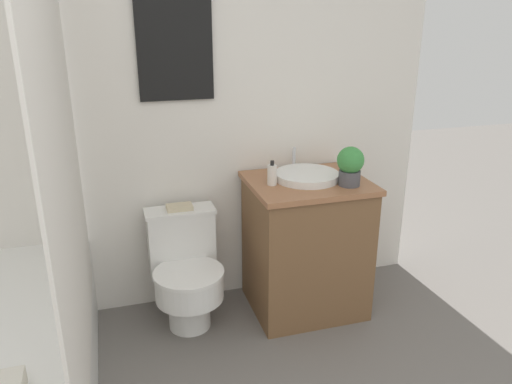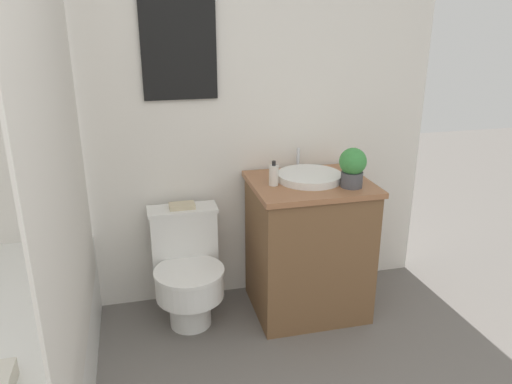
{
  "view_description": "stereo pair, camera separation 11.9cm",
  "coord_description": "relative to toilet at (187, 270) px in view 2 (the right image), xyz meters",
  "views": [
    {
      "loc": [
        -0.32,
        -0.37,
        1.67
      ],
      "look_at": [
        0.36,
        1.9,
        0.82
      ],
      "focal_mm": 35.0,
      "sensor_mm": 36.0,
      "label": 1
    },
    {
      "loc": [
        -0.2,
        -0.4,
        1.67
      ],
      "look_at": [
        0.36,
        1.9,
        0.82
      ],
      "focal_mm": 35.0,
      "sensor_mm": 36.0,
      "label": 2
    }
  ],
  "objects": [
    {
      "name": "vanity",
      "position": [
        0.69,
        -0.04,
        0.08
      ],
      "size": [
        0.65,
        0.56,
        0.79
      ],
      "color": "brown",
      "rests_on": "ground_plane"
    },
    {
      "name": "book_on_tank",
      "position": [
        -0.0,
        0.12,
        0.34
      ],
      "size": [
        0.14,
        0.09,
        0.02
      ],
      "color": "beige",
      "rests_on": "toilet"
    },
    {
      "name": "shower_area",
      "position": [
        -0.76,
        -0.55,
        -0.02
      ],
      "size": [
        0.56,
        1.59,
        1.98
      ],
      "color": "white",
      "rests_on": "ground_plane"
    },
    {
      "name": "potted_plant",
      "position": [
        0.87,
        -0.18,
        0.59
      ],
      "size": [
        0.14,
        0.14,
        0.21
      ],
      "color": "#4C4C51",
      "rests_on": "vanity"
    },
    {
      "name": "sink",
      "position": [
        0.69,
        -0.02,
        0.5
      ],
      "size": [
        0.36,
        0.39,
        0.13
      ],
      "color": "white",
      "rests_on": "vanity"
    },
    {
      "name": "soap_bottle",
      "position": [
        0.48,
        -0.06,
        0.54
      ],
      "size": [
        0.05,
        0.05,
        0.13
      ],
      "color": "silver",
      "rests_on": "vanity"
    },
    {
      "name": "toilet",
      "position": [
        0.0,
        0.0,
        0.0
      ],
      "size": [
        0.39,
        0.5,
        0.64
      ],
      "color": "white",
      "rests_on": "ground_plane"
    },
    {
      "name": "wall_back",
      "position": [
        -0.01,
        0.28,
        0.94
      ],
      "size": [
        3.08,
        0.07,
        2.5
      ],
      "color": "white",
      "rests_on": "ground_plane"
    }
  ]
}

